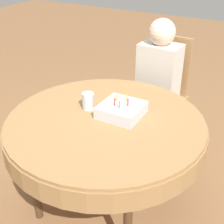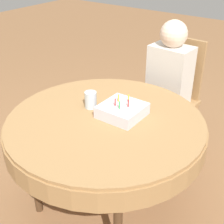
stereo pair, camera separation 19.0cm
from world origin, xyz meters
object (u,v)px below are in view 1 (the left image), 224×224
Objects in this scene: chair at (161,90)px; person at (158,75)px; birthday_cake at (121,110)px; drinking_glass at (88,101)px.

chair is 0.21m from person.
birthday_cake is at bearing -83.13° from chair.
chair is at bearing 93.47° from birthday_cake.
drinking_glass is (-0.17, -0.77, 0.07)m from person.
person reaches higher than drinking_glass.
drinking_glass is at bearing -99.08° from person.
person reaches higher than birthday_cake.
birthday_cake is at bearing -82.19° from person.
person is (-0.01, -0.10, 0.18)m from chair.
birthday_cake is (0.06, -0.74, 0.05)m from person.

